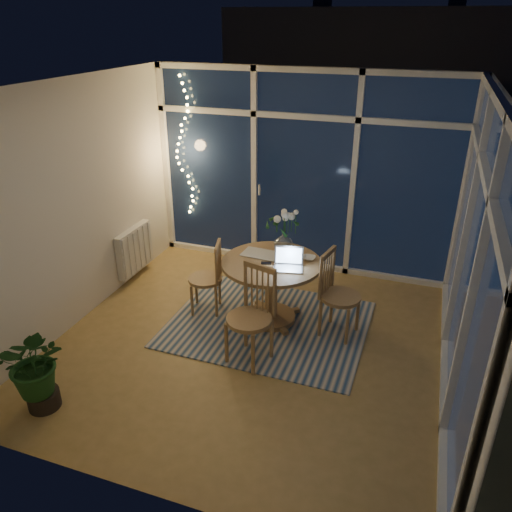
% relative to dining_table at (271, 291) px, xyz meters
% --- Properties ---
extents(floor, '(4.00, 4.00, 0.00)m').
position_rel_dining_table_xyz_m(floor, '(-0.06, -0.49, -0.37)').
color(floor, olive).
rests_on(floor, ground).
extents(ceiling, '(4.00, 4.00, 0.00)m').
position_rel_dining_table_xyz_m(ceiling, '(-0.06, -0.49, 2.23)').
color(ceiling, silver).
rests_on(ceiling, wall_back).
extents(wall_back, '(4.00, 0.04, 2.60)m').
position_rel_dining_table_xyz_m(wall_back, '(-0.06, 1.51, 0.93)').
color(wall_back, silver).
rests_on(wall_back, floor).
extents(wall_front, '(4.00, 0.04, 2.60)m').
position_rel_dining_table_xyz_m(wall_front, '(-0.06, -2.49, 0.93)').
color(wall_front, silver).
rests_on(wall_front, floor).
extents(wall_left, '(0.04, 4.00, 2.60)m').
position_rel_dining_table_xyz_m(wall_left, '(-2.06, -0.49, 0.93)').
color(wall_left, silver).
rests_on(wall_left, floor).
extents(wall_right, '(0.04, 4.00, 2.60)m').
position_rel_dining_table_xyz_m(wall_right, '(1.94, -0.49, 0.93)').
color(wall_right, silver).
rests_on(wall_right, floor).
extents(window_wall_back, '(4.00, 0.10, 2.60)m').
position_rel_dining_table_xyz_m(window_wall_back, '(-0.06, 1.47, 0.93)').
color(window_wall_back, white).
rests_on(window_wall_back, floor).
extents(window_wall_right, '(0.10, 4.00, 2.60)m').
position_rel_dining_table_xyz_m(window_wall_right, '(1.90, -0.49, 0.93)').
color(window_wall_right, white).
rests_on(window_wall_right, floor).
extents(radiator, '(0.10, 0.70, 0.58)m').
position_rel_dining_table_xyz_m(radiator, '(-2.00, 0.41, 0.03)').
color(radiator, silver).
rests_on(radiator, wall_left).
extents(fairy_lights, '(0.24, 0.10, 1.85)m').
position_rel_dining_table_xyz_m(fairy_lights, '(-1.71, 1.39, 1.15)').
color(fairy_lights, '#E5C25B').
rests_on(fairy_lights, window_wall_back).
extents(garden_patio, '(12.00, 6.00, 0.10)m').
position_rel_dining_table_xyz_m(garden_patio, '(0.44, 4.51, -0.43)').
color(garden_patio, black).
rests_on(garden_patio, ground).
extents(garden_fence, '(11.00, 0.08, 1.80)m').
position_rel_dining_table_xyz_m(garden_fence, '(-0.06, 5.01, 0.53)').
color(garden_fence, '#3C2616').
rests_on(garden_fence, ground).
extents(neighbour_roof, '(7.00, 3.00, 2.20)m').
position_rel_dining_table_xyz_m(neighbour_roof, '(0.24, 8.01, 1.83)').
color(neighbour_roof, '#30323A').
rests_on(neighbour_roof, ground).
extents(garden_shrubs, '(0.90, 0.90, 0.90)m').
position_rel_dining_table_xyz_m(garden_shrubs, '(-0.86, 2.91, 0.08)').
color(garden_shrubs, black).
rests_on(garden_shrubs, ground).
extents(rug, '(2.18, 1.75, 0.01)m').
position_rel_dining_table_xyz_m(rug, '(0.00, -0.10, -0.36)').
color(rug, beige).
rests_on(rug, floor).
extents(dining_table, '(1.10, 1.10, 0.74)m').
position_rel_dining_table_xyz_m(dining_table, '(0.00, 0.00, 0.00)').
color(dining_table, olive).
rests_on(dining_table, floor).
extents(chair_left, '(0.50, 0.50, 0.88)m').
position_rel_dining_table_xyz_m(chair_left, '(-0.78, -0.06, 0.07)').
color(chair_left, olive).
rests_on(chair_left, floor).
extents(chair_right, '(0.53, 0.53, 0.97)m').
position_rel_dining_table_xyz_m(chair_right, '(0.77, -0.02, 0.11)').
color(chair_right, olive).
rests_on(chair_right, floor).
extents(chair_front, '(0.58, 0.58, 1.02)m').
position_rel_dining_table_xyz_m(chair_front, '(0.02, -0.77, 0.14)').
color(chair_front, olive).
rests_on(chair_front, floor).
extents(laptop, '(0.36, 0.33, 0.23)m').
position_rel_dining_table_xyz_m(laptop, '(0.21, -0.11, 0.48)').
color(laptop, '#B5B6BA').
rests_on(laptop, dining_table).
extents(flower_vase, '(0.20, 0.20, 0.21)m').
position_rel_dining_table_xyz_m(flower_vase, '(0.04, 0.32, 0.48)').
color(flower_vase, white).
rests_on(flower_vase, dining_table).
extents(bowl, '(0.15, 0.15, 0.04)m').
position_rel_dining_table_xyz_m(bowl, '(0.37, 0.18, 0.39)').
color(bowl, silver).
rests_on(bowl, dining_table).
extents(newspapers, '(0.36, 0.29, 0.01)m').
position_rel_dining_table_xyz_m(newspapers, '(-0.17, 0.12, 0.38)').
color(newspapers, white).
rests_on(newspapers, dining_table).
extents(phone, '(0.12, 0.08, 0.01)m').
position_rel_dining_table_xyz_m(phone, '(-0.04, -0.06, 0.38)').
color(phone, black).
rests_on(phone, dining_table).
extents(potted_plant, '(0.67, 0.62, 0.76)m').
position_rel_dining_table_xyz_m(potted_plant, '(-1.47, -2.00, 0.01)').
color(potted_plant, '#184419').
rests_on(potted_plant, floor).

